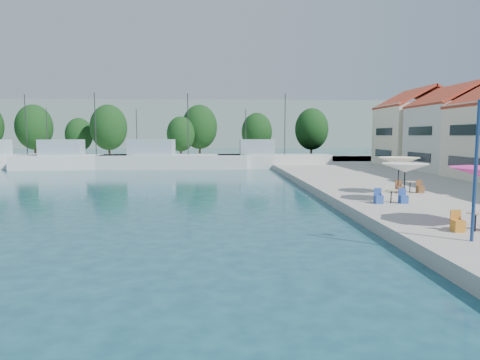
{
  "coord_description": "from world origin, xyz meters",
  "views": [
    {
      "loc": [
        -0.93,
        -1.83,
        4.37
      ],
      "look_at": [
        0.42,
        26.0,
        1.44
      ],
      "focal_mm": 32.0,
      "sensor_mm": 36.0,
      "label": 1
    }
  ],
  "objects": [
    {
      "name": "building_05",
      "position": [
        24.0,
        42.0,
        5.26
      ],
      "size": [
        8.4,
        8.8,
        9.7
      ],
      "color": "beige",
      "rests_on": "quay_right"
    },
    {
      "name": "hill_west",
      "position": [
        -30.0,
        160.0,
        8.0
      ],
      "size": [
        180.0,
        40.0,
        16.0
      ],
      "primitive_type": "cube",
      "color": "gray",
      "rests_on": "ground"
    },
    {
      "name": "cafe_table_02",
      "position": [
        8.58,
        21.2,
        0.89
      ],
      "size": [
        1.82,
        0.7,
        0.76
      ],
      "color": "black",
      "rests_on": "quay_right"
    },
    {
      "name": "cafe_table_01",
      "position": [
        9.1,
        14.19,
        0.89
      ],
      "size": [
        1.82,
        0.7,
        0.76
      ],
      "color": "black",
      "rests_on": "quay_right"
    },
    {
      "name": "hill_east",
      "position": [
        40.0,
        180.0,
        6.0
      ],
      "size": [
        140.0,
        40.0,
        12.0
      ],
      "primitive_type": "cube",
      "color": "gray",
      "rests_on": "ground"
    },
    {
      "name": "tree_07",
      "position": [
        5.23,
        68.18,
        4.88
      ],
      "size": [
        5.01,
        5.01,
        7.41
      ],
      "color": "#3F2B19",
      "rests_on": "quay_far"
    },
    {
      "name": "quay_far",
      "position": [
        -8.0,
        67.0,
        0.3
      ],
      "size": [
        90.0,
        16.0,
        0.6
      ],
      "primitive_type": "cube",
      "color": "#B0AB9F",
      "rests_on": "ground"
    },
    {
      "name": "building_06",
      "position": [
        24.0,
        51.0,
        5.5
      ],
      "size": [
        9.0,
        8.8,
        10.2
      ],
      "color": "beige",
      "rests_on": "quay_right"
    },
    {
      "name": "umbrella_white",
      "position": [
        9.68,
        22.03,
        2.52
      ],
      "size": [
        2.69,
        2.69,
        2.17
      ],
      "color": "black",
      "rests_on": "quay_right"
    },
    {
      "name": "umbrella_cream",
      "position": [
        10.69,
        25.27,
        2.69
      ],
      "size": [
        2.75,
        2.75,
        2.35
      ],
      "color": "black",
      "rests_on": "quay_right"
    },
    {
      "name": "tree_06",
      "position": [
        -4.27,
        71.97,
        5.76
      ],
      "size": [
        6.04,
        6.04,
        8.94
      ],
      "color": "#3F2B19",
      "rests_on": "quay_far"
    },
    {
      "name": "tree_05",
      "position": [
        -7.25,
        69.28,
        4.55
      ],
      "size": [
        4.63,
        4.63,
        6.85
      ],
      "color": "#3F2B19",
      "rests_on": "quay_far"
    },
    {
      "name": "tree_03",
      "position": [
        -24.48,
        71.55,
        4.44
      ],
      "size": [
        4.5,
        4.5,
        6.67
      ],
      "color": "#3F2B19",
      "rests_on": "quay_far"
    },
    {
      "name": "tree_04",
      "position": [
        -18.72,
        68.41,
        5.61
      ],
      "size": [
        5.86,
        5.86,
        8.68
      ],
      "color": "#3F2B19",
      "rests_on": "quay_far"
    },
    {
      "name": "tree_08",
      "position": [
        14.62,
        69.82,
        5.38
      ],
      "size": [
        5.6,
        5.6,
        8.29
      ],
      "color": "#3F2B19",
      "rests_on": "quay_far"
    },
    {
      "name": "tree_02",
      "position": [
        -31.47,
        70.79,
        5.68
      ],
      "size": [
        5.95,
        5.95,
        8.81
      ],
      "color": "#3F2B19",
      "rests_on": "quay_far"
    },
    {
      "name": "trawler_02",
      "position": [
        -19.07,
        54.48,
        1.07
      ],
      "size": [
        17.37,
        5.96,
        10.2
      ],
      "rotation": [
        0.0,
        0.0,
        0.09
      ],
      "color": "white",
      "rests_on": "ground"
    },
    {
      "name": "trawler_04",
      "position": [
        5.91,
        54.86,
        1.07
      ],
      "size": [
        14.91,
        3.98,
        10.2
      ],
      "rotation": [
        0.0,
        0.0,
        -0.01
      ],
      "color": "silver",
      "rests_on": "ground"
    },
    {
      "name": "trawler_03",
      "position": [
        -7.42,
        54.83,
        1.07
      ],
      "size": [
        19.19,
        5.25,
        10.2
      ],
      "rotation": [
        0.0,
        0.0,
        -0.01
      ],
      "color": "silver",
      "rests_on": "ground"
    },
    {
      "name": "trawler_01",
      "position": [
        -28.73,
        56.03,
        1.07
      ],
      "size": [
        17.88,
        12.01,
        10.2
      ],
      "rotation": [
        0.0,
        0.0,
        0.46
      ],
      "color": "silver",
      "rests_on": "ground"
    },
    {
      "name": "cafe_table_03",
      "position": [
        11.56,
        25.41,
        0.89
      ],
      "size": [
        1.82,
        0.7,
        0.76
      ],
      "color": "black",
      "rests_on": "quay_right"
    }
  ]
}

